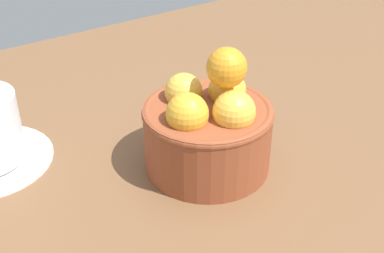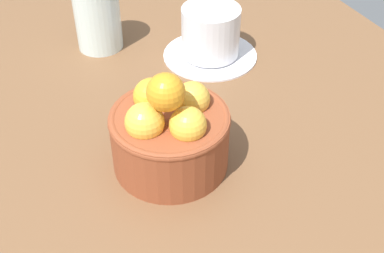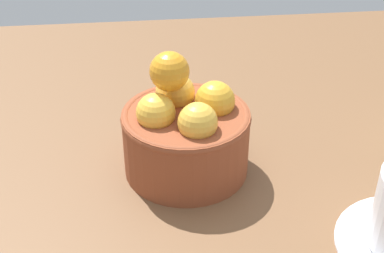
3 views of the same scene
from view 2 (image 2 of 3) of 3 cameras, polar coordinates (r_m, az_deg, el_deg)
name	(u,v)px [view 2 (image 2 of 3)]	position (r cm, az deg, el deg)	size (l,w,h in cm)	color
ground_plane	(172,175)	(62.34, -2.30, -5.44)	(142.89, 89.40, 4.22)	brown
terracotta_bowl	(170,132)	(57.54, -2.52, -0.58)	(13.69, 13.69, 13.67)	brown
coffee_cup	(211,36)	(77.91, 2.09, 10.13)	(14.44, 14.44, 7.98)	white
water_glass	(99,17)	(81.12, -10.31, 12.00)	(7.03, 7.03, 10.16)	silver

